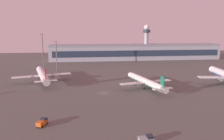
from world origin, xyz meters
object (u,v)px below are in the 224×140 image
at_px(airplane_mid_apron, 42,75).
at_px(apron_light_east, 56,54).
at_px(airplane_terminal_side, 146,82).
at_px(maintenance_van, 42,122).
at_px(control_tower, 146,39).
at_px(baggage_tractor, 146,139).
at_px(apron_light_west, 43,49).

xyz_separation_m(airplane_mid_apron, apron_light_east, (4.44, 32.41, 9.14)).
bearing_deg(airplane_mid_apron, airplane_terminal_side, -36.92).
distance_m(airplane_terminal_side, maintenance_van, 61.20).
bearing_deg(airplane_mid_apron, control_tower, 29.82).
bearing_deg(maintenance_van, baggage_tractor, -2.57).
relative_size(airplane_mid_apron, maintenance_van, 9.36).
bearing_deg(airplane_terminal_side, control_tower, 60.60).
distance_m(control_tower, apron_light_east, 108.13).
distance_m(baggage_tractor, apron_light_east, 115.89).
relative_size(control_tower, airplane_mid_apron, 0.86).
bearing_deg(maintenance_van, airplane_mid_apron, 123.85).
height_order(baggage_tractor, apron_light_west, apron_light_west).
distance_m(airplane_mid_apron, maintenance_van, 62.78).
height_order(maintenance_van, apron_light_east, apron_light_east).
relative_size(airplane_terminal_side, apron_light_west, 1.32).
relative_size(control_tower, baggage_tractor, 8.64).
xyz_separation_m(airplane_mid_apron, maintenance_van, (11.52, -61.63, -3.06)).
bearing_deg(apron_light_west, apron_light_east, -43.49).
bearing_deg(airplane_mid_apron, baggage_tractor, -77.49).
xyz_separation_m(airplane_terminal_side, airplane_mid_apron, (-57.81, 21.68, 0.56)).
xyz_separation_m(baggage_tractor, apron_light_west, (-49.62, 120.16, 14.93)).
xyz_separation_m(maintenance_van, apron_light_west, (-18.95, 105.31, 14.93)).
relative_size(airplane_terminal_side, maintenance_van, 8.20).
relative_size(baggage_tractor, apron_light_west, 0.15).
xyz_separation_m(control_tower, baggage_tractor, (-49.61, -172.14, -20.21)).
bearing_deg(airplane_mid_apron, apron_light_west, 83.29).
height_order(maintenance_van, apron_light_west, apron_light_west).
bearing_deg(airplane_terminal_side, apron_light_east, 121.36).
xyz_separation_m(baggage_tractor, apron_light_east, (-37.73, 108.89, 12.20)).
xyz_separation_m(airplane_terminal_side, baggage_tractor, (-15.63, -54.80, -2.50)).
relative_size(control_tower, airplane_terminal_side, 0.98).
bearing_deg(baggage_tractor, apron_light_east, -165.26).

